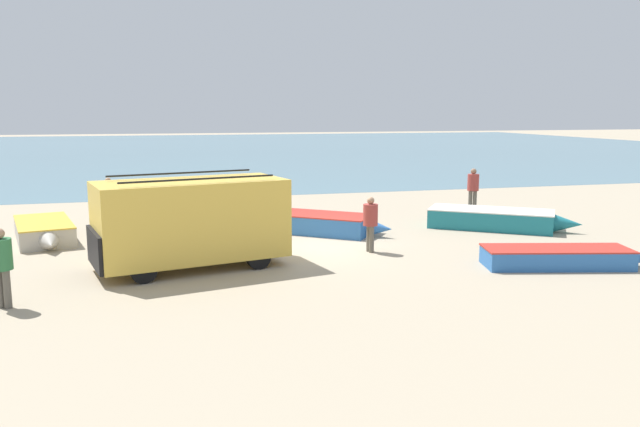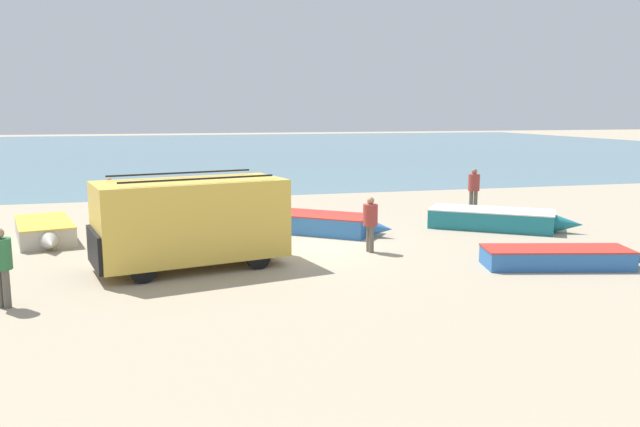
# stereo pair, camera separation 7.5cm
# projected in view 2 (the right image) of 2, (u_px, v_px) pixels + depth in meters

# --- Properties ---
(ground_plane) EXTENTS (200.00, 200.00, 0.00)m
(ground_plane) POSITION_uv_depth(u_px,v_px,m) (317.00, 248.00, 19.13)
(ground_plane) COLOR tan
(sea_water) EXTENTS (120.00, 80.00, 0.01)m
(sea_water) POSITION_uv_depth(u_px,v_px,m) (203.00, 149.00, 68.84)
(sea_water) COLOR slate
(sea_water) RESTS_ON ground_plane
(parked_van) EXTENTS (5.29, 3.22, 2.49)m
(parked_van) POSITION_uv_depth(u_px,v_px,m) (190.00, 220.00, 16.51)
(parked_van) COLOR gold
(parked_van) RESTS_ON ground_plane
(fishing_rowboat_0) EXTENTS (2.38, 4.38, 0.64)m
(fishing_rowboat_0) POSITION_uv_depth(u_px,v_px,m) (45.00, 231.00, 20.06)
(fishing_rowboat_0) COLOR #ADA89E
(fishing_rowboat_0) RESTS_ON ground_plane
(fishing_rowboat_1) EXTENTS (4.76, 2.11, 0.52)m
(fishing_rowboat_1) POSITION_uv_depth(u_px,v_px,m) (562.00, 257.00, 16.72)
(fishing_rowboat_1) COLOR #2D66AD
(fishing_rowboat_1) RESTS_ON ground_plane
(fishing_rowboat_2) EXTENTS (4.90, 3.93, 0.68)m
(fishing_rowboat_2) POSITION_uv_depth(u_px,v_px,m) (496.00, 219.00, 22.15)
(fishing_rowboat_2) COLOR #1E757F
(fishing_rowboat_2) RESTS_ON ground_plane
(fishing_rowboat_3) EXTENTS (4.29, 3.64, 0.66)m
(fishing_rowboat_3) POSITION_uv_depth(u_px,v_px,m) (321.00, 223.00, 21.41)
(fishing_rowboat_3) COLOR #2D66AD
(fishing_rowboat_3) RESTS_ON ground_plane
(fisherman_0) EXTENTS (0.44, 0.44, 1.68)m
(fisherman_0) POSITION_uv_depth(u_px,v_px,m) (109.00, 195.00, 23.47)
(fisherman_0) COLOR navy
(fisherman_0) RESTS_ON ground_plane
(fisherman_1) EXTENTS (0.43, 0.43, 1.66)m
(fisherman_1) POSITION_uv_depth(u_px,v_px,m) (370.00, 219.00, 18.38)
(fisherman_1) COLOR #5B564C
(fisherman_1) RESTS_ON ground_plane
(fisherman_2) EXTENTS (0.45, 0.45, 1.73)m
(fisherman_2) POSITION_uv_depth(u_px,v_px,m) (1.00, 260.00, 13.15)
(fisherman_2) COLOR #5B564C
(fisherman_2) RESTS_ON ground_plane
(fisherman_3) EXTENTS (0.47, 0.47, 1.79)m
(fisherman_3) POSITION_uv_depth(u_px,v_px,m) (474.00, 186.00, 25.85)
(fisherman_3) COLOR #5B564C
(fisherman_3) RESTS_ON ground_plane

